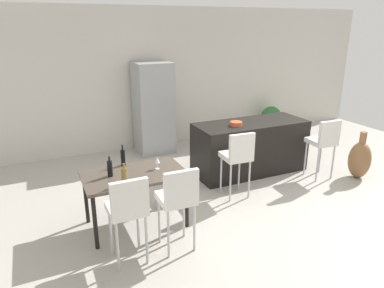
# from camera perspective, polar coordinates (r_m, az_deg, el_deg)

# --- Properties ---
(ground_plane) EXTENTS (10.00, 10.00, 0.00)m
(ground_plane) POSITION_cam_1_polar(r_m,az_deg,el_deg) (5.60, 9.62, -8.54)
(ground_plane) COLOR #ADA89E
(back_wall) EXTENTS (10.00, 0.12, 2.90)m
(back_wall) POSITION_cam_1_polar(r_m,az_deg,el_deg) (7.83, -2.87, 10.67)
(back_wall) COLOR beige
(back_wall) RESTS_ON ground_plane
(kitchen_island) EXTENTS (2.00, 0.79, 0.92)m
(kitchen_island) POSITION_cam_1_polar(r_m,az_deg,el_deg) (6.41, 9.31, -0.50)
(kitchen_island) COLOR black
(kitchen_island) RESTS_ON ground_plane
(bar_chair_left) EXTENTS (0.42, 0.42, 1.05)m
(bar_chair_left) POSITION_cam_1_polar(r_m,az_deg,el_deg) (5.33, 7.39, -1.69)
(bar_chair_left) COLOR silver
(bar_chair_left) RESTS_ON ground_plane
(bar_chair_middle) EXTENTS (0.43, 0.43, 1.05)m
(bar_chair_middle) POSITION_cam_1_polar(r_m,az_deg,el_deg) (6.36, 20.48, 0.65)
(bar_chair_middle) COLOR silver
(bar_chair_middle) RESTS_ON ground_plane
(dining_table) EXTENTS (1.29, 0.78, 0.74)m
(dining_table) POSITION_cam_1_polar(r_m,az_deg,el_deg) (4.62, -9.22, -5.52)
(dining_table) COLOR #4C4238
(dining_table) RESTS_ON ground_plane
(dining_chair_near) EXTENTS (0.40, 0.40, 1.05)m
(dining_chair_near) POSITION_cam_1_polar(r_m,az_deg,el_deg) (3.89, -10.30, -9.93)
(dining_chair_near) COLOR silver
(dining_chair_near) RESTS_ON ground_plane
(dining_chair_far) EXTENTS (0.41, 0.41, 1.05)m
(dining_chair_far) POSITION_cam_1_polar(r_m,az_deg,el_deg) (4.04, -2.27, -8.42)
(dining_chair_far) COLOR silver
(dining_chair_far) RESTS_ON ground_plane
(wine_bottle_left) EXTENTS (0.07, 0.07, 0.26)m
(wine_bottle_left) POSITION_cam_1_polar(r_m,az_deg,el_deg) (4.52, -13.08, -3.84)
(wine_bottle_left) COLOR black
(wine_bottle_left) RESTS_ON dining_table
(wine_bottle_corner) EXTENTS (0.07, 0.07, 0.27)m
(wine_bottle_corner) POSITION_cam_1_polar(r_m,az_deg,el_deg) (4.25, -10.83, -5.11)
(wine_bottle_corner) COLOR brown
(wine_bottle_corner) RESTS_ON dining_table
(wine_bottle_end) EXTENTS (0.06, 0.06, 0.29)m
(wine_bottle_end) POSITION_cam_1_polar(r_m,az_deg,el_deg) (4.82, -11.05, -2.15)
(wine_bottle_end) COLOR black
(wine_bottle_end) RESTS_ON dining_table
(wine_glass_middle) EXTENTS (0.07, 0.07, 0.17)m
(wine_glass_middle) POSITION_cam_1_polar(r_m,az_deg,el_deg) (4.64, -5.65, -2.58)
(wine_glass_middle) COLOR silver
(wine_glass_middle) RESTS_ON dining_table
(refrigerator) EXTENTS (0.72, 0.68, 1.84)m
(refrigerator) POSITION_cam_1_polar(r_m,az_deg,el_deg) (7.30, -6.24, 5.76)
(refrigerator) COLOR #939699
(refrigerator) RESTS_ON ground_plane
(fruit_bowl) EXTENTS (0.20, 0.20, 0.07)m
(fruit_bowl) POSITION_cam_1_polar(r_m,az_deg,el_deg) (6.01, 7.13, 3.26)
(fruit_bowl) COLOR #C6512D
(fruit_bowl) RESTS_ON kitchen_island
(floor_vase) EXTENTS (0.37, 0.37, 0.83)m
(floor_vase) POSITION_cam_1_polar(r_m,az_deg,el_deg) (6.76, 25.37, -2.26)
(floor_vase) COLOR brown
(floor_vase) RESTS_ON ground_plane
(potted_plant) EXTENTS (0.48, 0.48, 0.67)m
(potted_plant) POSITION_cam_1_polar(r_m,az_deg,el_deg) (8.79, 12.60, 4.17)
(potted_plant) COLOR beige
(potted_plant) RESTS_ON ground_plane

